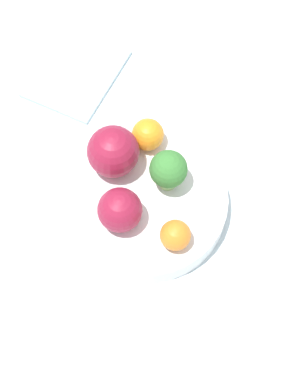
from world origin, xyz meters
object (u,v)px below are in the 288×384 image
at_px(apple_red, 120,210).
at_px(napkin, 76,74).
at_px(broccoli, 168,170).
at_px(bowl, 144,201).
at_px(orange_front, 148,135).
at_px(apple_green, 110,154).
at_px(orange_back, 175,235).

relative_size(apple_red, napkin, 0.32).
xyz_separation_m(broccoli, napkin, (-0.03, -0.22, -0.06)).
bearing_deg(broccoli, apple_red, 0.60).
distance_m(apple_red, napkin, 0.25).
height_order(bowl, orange_front, orange_front).
relative_size(apple_red, apple_green, 0.83).
relative_size(bowl, apple_green, 3.22).
height_order(orange_front, orange_back, orange_front).
height_order(broccoli, apple_red, broccoli).
bearing_deg(apple_red, apple_green, -120.16).
bearing_deg(broccoli, orange_back, 54.90).
xyz_separation_m(apple_red, napkin, (-0.10, -0.22, -0.05)).
height_order(apple_red, orange_back, apple_red).
bearing_deg(bowl, orange_back, 80.63).
bearing_deg(napkin, broccoli, 82.82).
bearing_deg(apple_green, broccoli, 121.56).
distance_m(apple_red, orange_front, 0.11).
xyz_separation_m(broccoli, apple_green, (0.04, -0.06, -0.00)).
bearing_deg(bowl, broccoli, 170.97).
xyz_separation_m(bowl, napkin, (-0.06, -0.21, -0.01)).
distance_m(apple_green, orange_back, 0.12).
xyz_separation_m(bowl, orange_front, (-0.05, -0.05, 0.03)).
bearing_deg(orange_front, orange_back, 62.64).
height_order(apple_green, napkin, apple_green).
relative_size(bowl, napkin, 1.24).
bearing_deg(apple_red, orange_back, 115.90).
bearing_deg(broccoli, apple_green, -58.44).
bearing_deg(bowl, napkin, -105.75).
distance_m(broccoli, apple_red, 0.07).
distance_m(bowl, broccoli, 0.06).
height_order(orange_back, napkin, orange_back).
bearing_deg(broccoli, bowl, -9.03).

